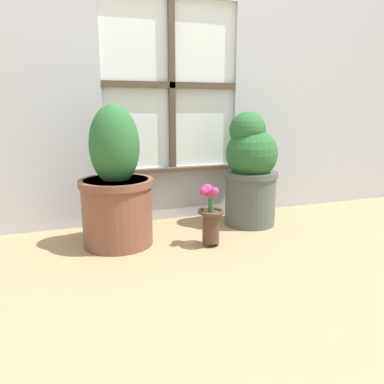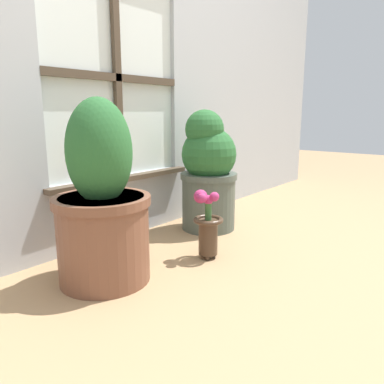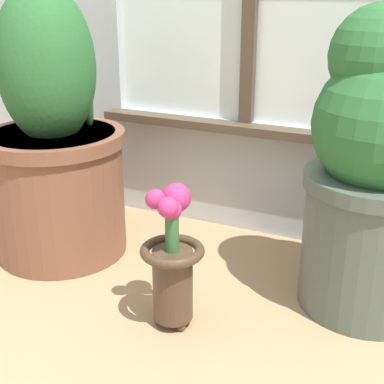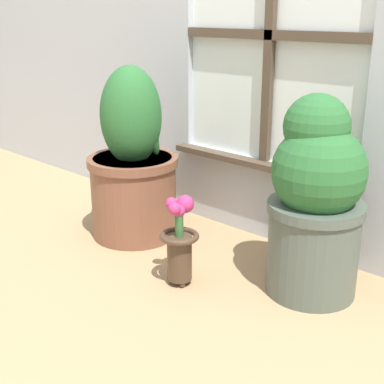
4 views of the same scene
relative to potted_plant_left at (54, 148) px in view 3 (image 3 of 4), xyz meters
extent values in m
plane|color=tan|center=(0.39, -0.31, -0.29)|extent=(10.00, 10.00, 0.00)
cube|color=#B2B7BC|center=(0.39, 0.36, -0.13)|extent=(0.80, 0.05, 0.32)
cube|color=#4C3D2D|center=(0.39, 0.32, 0.02)|extent=(0.86, 0.06, 0.02)
cylinder|color=brown|center=(0.00, 0.00, -0.12)|extent=(0.34, 0.34, 0.33)
cylinder|color=brown|center=(0.00, 0.00, 0.03)|extent=(0.36, 0.36, 0.03)
cylinder|color=#38281E|center=(0.00, 0.00, 0.04)|extent=(0.31, 0.31, 0.01)
ellipsoid|color=#28602D|center=(0.00, 0.00, 0.21)|extent=(0.24, 0.24, 0.39)
ellipsoid|color=#28602D|center=(0.08, 0.04, 0.13)|extent=(0.10, 0.15, 0.20)
cylinder|color=#4C564C|center=(0.78, 0.08, -0.13)|extent=(0.29, 0.29, 0.31)
cylinder|color=#4C564C|center=(0.78, 0.08, 0.01)|extent=(0.31, 0.31, 0.03)
cylinder|color=#38281E|center=(0.78, 0.08, 0.02)|extent=(0.27, 0.27, 0.01)
sphere|color=#28602D|center=(0.76, 0.09, 0.26)|extent=(0.21, 0.21, 0.21)
ellipsoid|color=#28602D|center=(0.74, 0.01, 0.11)|extent=(0.14, 0.10, 0.23)
sphere|color=#473323|center=(0.43, -0.14, -0.28)|extent=(0.02, 0.02, 0.02)
sphere|color=#473323|center=(0.40, -0.19, -0.28)|extent=(0.02, 0.02, 0.02)
sphere|color=#473323|center=(0.46, -0.19, -0.28)|extent=(0.02, 0.02, 0.02)
cylinder|color=#473323|center=(0.43, -0.18, -0.19)|extent=(0.08, 0.08, 0.16)
torus|color=#473323|center=(0.43, -0.18, -0.11)|extent=(0.13, 0.13, 0.02)
cylinder|color=#386633|center=(0.43, -0.18, -0.07)|extent=(0.03, 0.03, 0.09)
sphere|color=#B22D66|center=(0.43, -0.18, -0.02)|extent=(0.04, 0.04, 0.04)
sphere|color=#B22D66|center=(0.42, -0.14, -0.01)|extent=(0.06, 0.06, 0.06)
sphere|color=#B22D66|center=(0.39, -0.17, -0.01)|extent=(0.04, 0.04, 0.04)
sphere|color=#B22D66|center=(0.44, -0.20, -0.01)|extent=(0.04, 0.04, 0.04)
camera|label=1|loc=(-0.24, -1.81, 0.38)|focal=35.00mm
camera|label=2|loc=(-0.84, -1.11, 0.35)|focal=35.00mm
camera|label=3|loc=(0.88, -1.03, 0.39)|focal=50.00mm
camera|label=4|loc=(1.57, -1.34, 0.60)|focal=50.00mm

